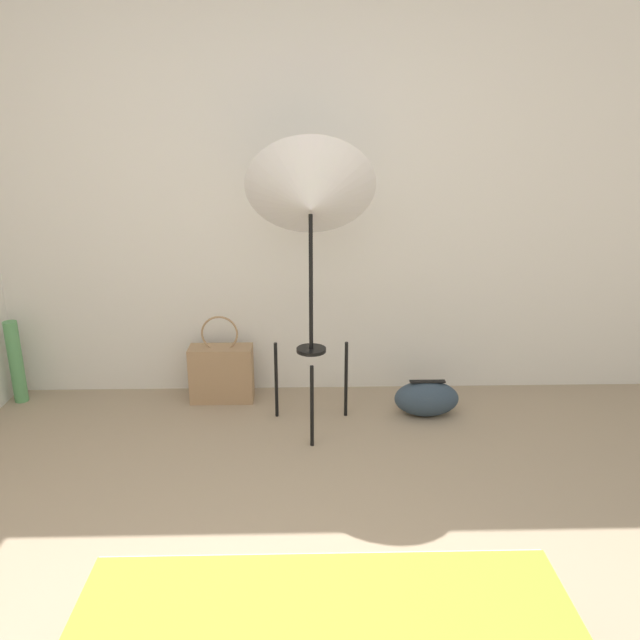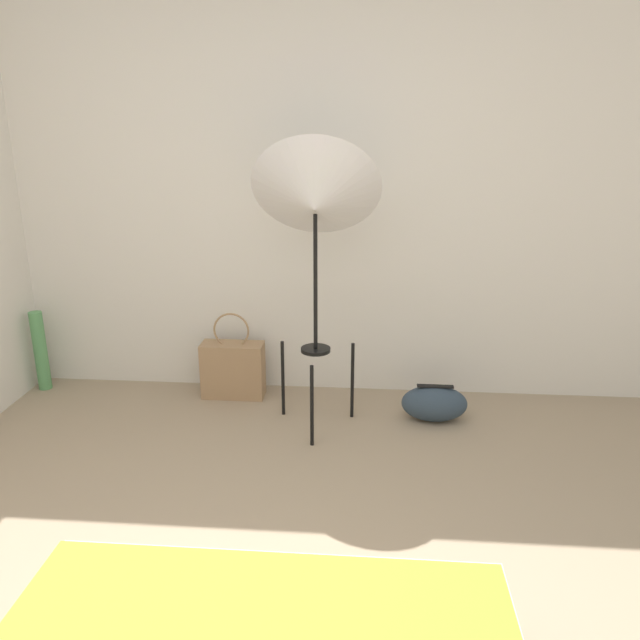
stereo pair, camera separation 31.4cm
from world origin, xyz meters
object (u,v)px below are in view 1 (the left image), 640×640
Objects in this scene: tote_bag at (222,373)px; paper_roll at (16,362)px; duffel_bag at (426,398)px; photo_umbrella at (311,202)px.

tote_bag is 1.06× the size of paper_roll.
paper_roll is (-1.25, 0.01, 0.08)m from tote_bag.
tote_bag is at bearing 169.04° from duffel_bag.
photo_umbrella is 4.24× the size of duffel_bag.
duffel_bag is (1.23, -0.24, -0.08)m from tote_bag.
paper_roll is at bearing 179.33° from tote_bag.
paper_roll is at bearing 174.18° from duffel_bag.
duffel_bag is at bearing -10.96° from tote_bag.
photo_umbrella reaches higher than tote_bag.
paper_roll reaches higher than duffel_bag.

